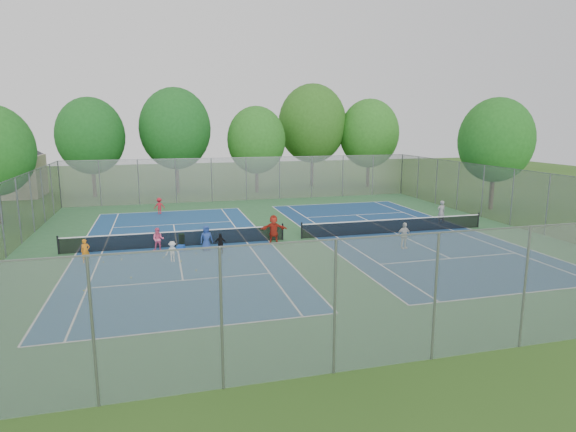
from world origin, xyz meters
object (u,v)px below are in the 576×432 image
at_px(net_right, 394,226).
at_px(instructor, 441,212).
at_px(ball_crate, 181,248).
at_px(ball_hopper, 182,239).
at_px(net_left, 177,239).

height_order(net_right, instructor, instructor).
distance_m(ball_crate, ball_hopper, 1.54).
distance_m(net_right, ball_crate, 13.87).
bearing_deg(net_left, instructor, 5.88).
bearing_deg(net_right, ball_crate, -176.03).
height_order(net_left, ball_hopper, net_left).
bearing_deg(ball_hopper, ball_crate, -94.73).
bearing_deg(net_right, instructor, 22.33).
height_order(net_left, net_right, same).
height_order(ball_crate, ball_hopper, ball_hopper).
bearing_deg(net_right, ball_hopper, 177.64).
distance_m(net_left, net_right, 14.00).
distance_m(net_left, instructor, 18.78).
height_order(ball_crate, instructor, instructor).
relative_size(net_left, ball_hopper, 20.52).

